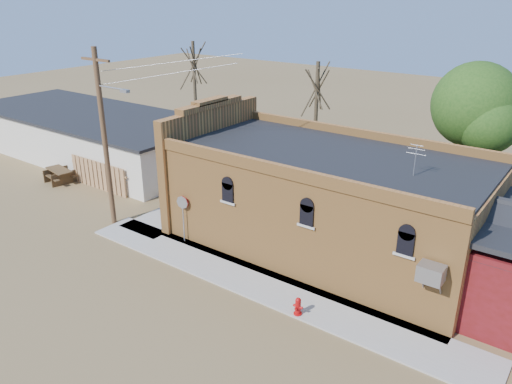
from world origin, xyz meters
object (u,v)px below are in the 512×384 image
Objects in this scene: brick_bar at (320,199)px; utility_pole at (105,135)px; trash_barrel at (173,197)px; fire_hydrant at (298,306)px; picnic_table at (59,174)px; stop_sign at (183,207)px.

brick_bar is 10.96m from utility_pole.
trash_barrel is at bearing -174.51° from brick_bar.
utility_pole reaches higher than fire_hydrant.
utility_pole is (-9.79, -4.29, 2.43)m from brick_bar.
utility_pole is at bearing -4.21° from picnic_table.
stop_sign is 12.31m from picnic_table.
utility_pole reaches higher than brick_bar.
utility_pole is at bearing -103.82° from trash_barrel.
stop_sign is (-7.58, 1.80, 1.46)m from fire_hydrant.
brick_bar is 1.82× the size of utility_pole.
stop_sign is at bearing -37.91° from trash_barrel.
stop_sign is 4.81m from trash_barrel.
stop_sign is (-5.30, -3.69, -0.45)m from brick_bar.
utility_pole is at bearing 162.70° from fire_hydrant.
fire_hydrant is 12.14m from trash_barrel.
utility_pole is at bearing -156.79° from stop_sign.
fire_hydrant is at bearing -5.70° from utility_pole.
stop_sign is 1.03× the size of picnic_table.
fire_hydrant is 0.79× the size of trash_barrel.
utility_pole is 9.88× the size of trash_barrel.
picnic_table is (-7.69, 1.89, -4.21)m from utility_pole.
utility_pole is 5.52m from trash_barrel.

